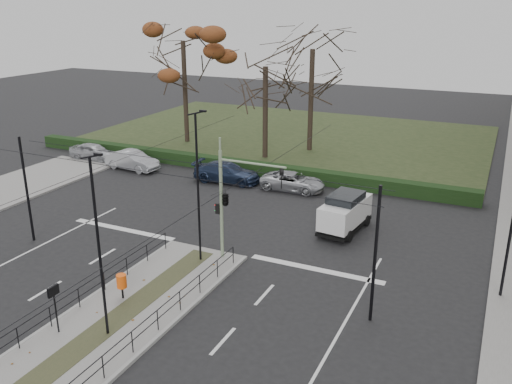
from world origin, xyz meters
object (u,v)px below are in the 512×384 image
streetlamp_median_near (99,247)px  parked_car_first (93,152)px  parked_car_third (227,172)px  bare_tree_center (312,57)px  bare_tree_near (265,74)px  rust_tree (183,41)px  streetlamp_median_far (198,187)px  traffic_light (227,197)px  white_van (345,211)px  litter_bin (122,282)px  parked_car_second (132,160)px  parked_car_fourth (293,181)px  info_panel (54,296)px

streetlamp_median_near → parked_car_first: bearing=132.1°
parked_car_third → bare_tree_center: (2.48, 11.25, 7.59)m
parked_car_first → bare_tree_near: 16.02m
rust_tree → streetlamp_median_far: bearing=-56.5°
rust_tree → bare_tree_center: (11.75, 2.01, -1.12)m
traffic_light → white_van: size_ratio=1.30×
traffic_light → parked_car_third: (-6.19, 11.53, -2.72)m
streetlamp_median_near → litter_bin: bearing=116.2°
parked_car_first → bare_tree_center: (15.61, 10.78, 7.59)m
streetlamp_median_near → bare_tree_center: bearing=94.8°
parked_car_first → parked_car_second: parked_car_second is taller
litter_bin → streetlamp_median_far: streetlamp_median_far is taller
white_van → litter_bin: bearing=-119.3°
traffic_light → bare_tree_center: (-3.71, 22.78, 4.87)m
streetlamp_median_far → parked_car_first: 22.53m
parked_car_fourth → bare_tree_near: 10.90m
streetlamp_median_near → white_van: size_ratio=1.71×
litter_bin → parked_car_fourth: 17.59m
traffic_light → parked_car_second: (-14.58, 11.14, -2.70)m
bare_tree_center → white_van: bearing=-63.8°
litter_bin → bare_tree_near: (-4.00, 24.45, 6.25)m
parked_car_third → bare_tree_center: bearing=-17.0°
bare_tree_near → traffic_light: bearing=-71.4°
info_panel → traffic_light: bearing=71.5°
litter_bin → bare_tree_center: bearing=92.8°
bare_tree_near → parked_car_fourth: bearing=-52.6°
streetlamp_median_near → bare_tree_near: size_ratio=0.74×
streetlamp_median_near → bare_tree_center: bare_tree_center is taller
white_van → streetlamp_median_near: bearing=-110.8°
litter_bin → streetlamp_median_far: (1.20, 4.82, 3.15)m
streetlamp_median_far → bare_tree_center: bare_tree_center is taller
litter_bin → bare_tree_center: bare_tree_center is taller
white_van → parked_car_fourth: bearing=134.4°
parked_car_first → parked_car_third: (13.13, -0.47, 0.00)m
parked_car_fourth → white_van: size_ratio=1.05×
bare_tree_center → streetlamp_median_near: bearing=-85.2°
litter_bin → streetlamp_median_far: size_ratio=0.15×
info_panel → parked_car_second: size_ratio=0.45×
rust_tree → bare_tree_near: rust_tree is taller
streetlamp_median_near → rust_tree: 32.78m
parked_car_first → bare_tree_center: 20.43m
parked_car_second → parked_car_third: 8.40m
litter_bin → traffic_light: bearing=67.7°
parked_car_second → bare_tree_near: (8.25, 7.64, 6.45)m
info_panel → parked_car_second: info_panel is taller
traffic_light → bare_tree_near: size_ratio=0.56×
parked_car_first → white_van: bearing=-104.7°
streetlamp_median_far → parked_car_second: size_ratio=1.70×
traffic_light → info_panel: traffic_light is taller
traffic_light → litter_bin: size_ratio=4.94×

